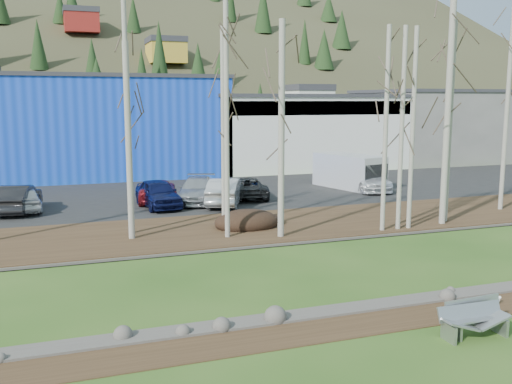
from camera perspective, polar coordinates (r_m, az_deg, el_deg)
name	(u,v)px	position (r m, az deg, el deg)	size (l,w,h in m)	color
ground	(458,344)	(16.20, 19.58, -14.17)	(200.00, 200.00, 0.00)	#254A14
dirt_strip	(411,315)	(17.74, 15.25, -11.82)	(80.00, 1.80, 0.03)	#382616
near_bank_rocks	(392,305)	(18.52, 13.47, -10.89)	(80.00, 0.80, 0.50)	#47423D
river	(332,268)	(21.89, 7.63, -7.56)	(80.00, 8.00, 0.90)	black
far_bank_rocks	(290,243)	(25.47, 3.44, -5.10)	(80.00, 0.80, 0.46)	#47423D
far_bank	(265,226)	(28.35, 0.93, -3.45)	(80.00, 7.00, 0.15)	#382616
parking_lot	(211,194)	(38.19, -4.53, -0.20)	(80.00, 14.00, 0.14)	black
building_blue	(100,125)	(50.62, -15.36, 6.46)	(20.40, 12.24, 8.30)	blue
building_white	(294,130)	(54.93, 3.85, 6.17)	(18.36, 12.24, 6.80)	white
building_grey	(435,125)	(62.97, 17.45, 6.38)	(14.28, 12.24, 7.30)	#65625E
hillside	(114,28)	(96.58, -14.04, 15.59)	(160.00, 72.00, 35.00)	#32301D
bench_intact	(476,316)	(16.94, 21.10, -11.51)	(1.90, 0.67, 0.94)	#A1A4A5
bench_damaged	(473,321)	(16.66, 20.90, -11.98)	(1.95, 0.70, 0.86)	#A1A4A5
seagull	(496,300)	(19.44, 22.86, -9.92)	(0.39, 0.18, 0.28)	gold
dirt_mound	(247,221)	(27.81, -0.94, -2.88)	(3.23, 2.28, 0.63)	black
birch_1	(128,117)	(26.58, -12.72, 7.31)	(0.22, 0.22, 10.73)	#ADAB9E
birch_2	(129,142)	(25.60, -12.63, 4.90)	(0.28, 0.28, 8.62)	#ADAB9E
birch_3	(227,115)	(25.23, -2.97, 7.74)	(0.22, 0.22, 10.99)	#ADAB9E
birch_4	(281,131)	(25.35, 2.56, 6.15)	(0.28, 0.28, 9.58)	#ADAB9E
birch_5	(223,130)	(27.02, -3.30, 6.23)	(0.21, 0.21, 9.48)	#ADAB9E
birch_6	(413,129)	(28.05, 15.39, 6.05)	(0.21, 0.21, 9.50)	#ADAB9E
birch_7	(448,103)	(29.55, 18.67, 8.42)	(0.31, 0.31, 11.95)	#ADAB9E
birch_8	(450,122)	(30.24, 18.80, 6.64)	(0.27, 0.27, 10.08)	#ADAB9E
birch_9	(508,94)	(34.74, 23.89, 8.92)	(0.24, 0.24, 12.87)	#ADAB9E
birch_10	(402,130)	(27.71, 14.37, 6.05)	(0.21, 0.21, 9.50)	#ADAB9E
birch_11	(386,130)	(27.24, 12.84, 6.06)	(0.21, 0.21, 9.50)	#ADAB9E
car_0	(24,199)	(34.20, -22.22, -0.62)	(1.69, 4.20, 1.43)	silver
car_1	(18,198)	(34.06, -22.72, -0.60)	(1.63, 4.67, 1.54)	#232326
car_2	(157,190)	(35.36, -9.84, 0.16)	(2.23, 4.83, 1.34)	maroon
car_3	(197,190)	(34.78, -5.89, 0.22)	(2.09, 5.13, 1.49)	#989BA1
car_4	(158,193)	(33.44, -9.76, -0.14)	(1.88, 4.66, 1.59)	#111748
car_5	(225,191)	(33.69, -3.08, 0.07)	(1.71, 4.89, 1.61)	#BDBEC0
car_6	(246,187)	(36.10, -0.97, 0.48)	(2.24, 4.85, 1.35)	#28292B
car_7	(367,179)	(39.96, 11.04, 1.27)	(2.11, 5.18, 1.50)	silver
van_white	(351,171)	(40.64, 9.50, 2.04)	(3.49, 5.73, 2.34)	silver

